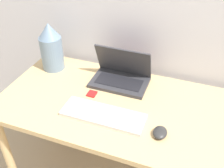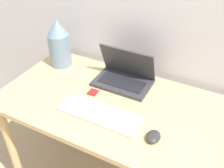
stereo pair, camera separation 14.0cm
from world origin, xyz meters
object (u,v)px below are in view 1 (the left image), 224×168
at_px(vase, 51,47).
at_px(mp3_player, 92,94).
at_px(laptop, 121,75).
at_px(keyboard, 103,115).
at_px(mouse, 160,132).

xyz_separation_m(vase, mp3_player, (0.35, -0.17, -0.15)).
distance_m(laptop, mp3_player, 0.22).
height_order(keyboard, mp3_player, keyboard).
bearing_deg(keyboard, laptop, 92.65).
relative_size(keyboard, mouse, 4.97).
distance_m(vase, mp3_player, 0.42).
bearing_deg(mouse, mp3_player, 158.23).
xyz_separation_m(laptop, vase, (-0.46, -0.00, 0.10)).
height_order(keyboard, mouse, mouse).
bearing_deg(keyboard, mouse, -4.94).
xyz_separation_m(mouse, vase, (-0.77, 0.34, 0.14)).
distance_m(mouse, vase, 0.86).
bearing_deg(mouse, keyboard, 175.06).
relative_size(keyboard, mp3_player, 7.96).
distance_m(keyboard, mp3_player, 0.19).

